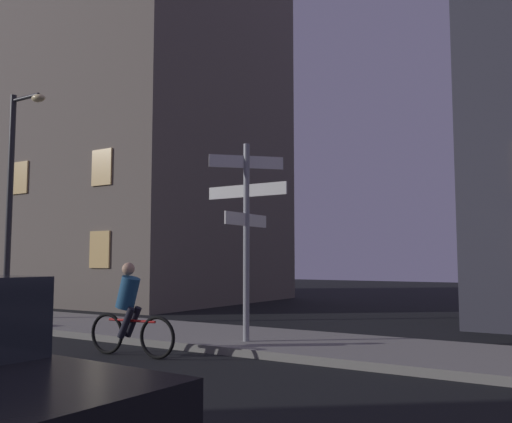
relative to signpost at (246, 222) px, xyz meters
name	(u,v)px	position (x,y,z in m)	size (l,w,h in m)	color
sidewalk_kerb	(214,336)	(-1.22, 0.62, -2.31)	(40.00, 2.86, 0.14)	gray
signpost	(246,222)	(0.00, 0.00, 0.00)	(1.76, 1.41, 3.74)	gray
street_lamp	(14,185)	(-7.45, 0.11, 1.26)	(1.36, 0.28, 5.97)	#2D2D30
cyclist	(130,312)	(-1.26, -1.76, -1.63)	(1.82, 0.36, 1.61)	black
building_left_block	(116,112)	(-12.44, 8.37, 5.86)	(13.02, 9.32, 16.48)	#6B6056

